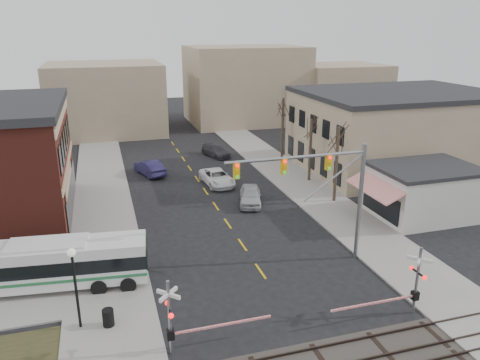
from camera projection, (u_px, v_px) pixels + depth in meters
The scene contains 20 objects.
ground at pixel (271, 287), 28.45m from camera, with size 160.00×160.00×0.00m, color black.
sidewalk_west at pixel (102, 194), 44.00m from camera, with size 5.00×60.00×0.12m, color gray.
sidewalk_east at pixel (289, 176), 49.21m from camera, with size 5.00×60.00×0.12m, color gray.
tan_building at pixel (396, 130), 51.32m from camera, with size 20.30×15.30×8.50m.
awning_shop at pixel (424, 191), 38.52m from camera, with size 9.74×6.20×4.30m.
tree_east_a at pixel (336, 165), 41.14m from camera, with size 0.28×0.28×6.75m.
tree_east_b at pixel (310, 150), 46.74m from camera, with size 0.28×0.28×6.30m.
tree_east_c at pixel (283, 129), 53.93m from camera, with size 0.28×0.28×7.20m.
transit_bus at pixel (50, 264), 27.78m from camera, with size 11.55×3.75×2.92m.
traffic_signal_mast at pixel (325, 182), 29.61m from camera, with size 9.38×0.30×8.00m.
rr_crossing_west at pixel (179, 317), 22.19m from camera, with size 5.60×1.36×4.00m.
rr_crossing_east at pixel (410, 283), 25.18m from camera, with size 5.60×1.36×4.00m.
street_lamp at pixel (74, 272), 23.51m from camera, with size 0.44×0.44×4.54m.
trash_bin at pixel (108, 318), 24.49m from camera, with size 0.60×0.60×0.94m, color black.
car_a at pixel (250, 195), 41.49m from camera, with size 1.86×4.63×1.58m, color #AFAEB3.
car_b at pixel (150, 168), 49.58m from camera, with size 1.69×4.85×1.60m, color #1E1A41.
car_c at pixel (217, 177), 46.55m from camera, with size 2.44×5.29×1.47m, color white.
car_d at pixel (216, 151), 56.70m from camera, with size 1.85×4.55×1.32m, color #3C3C41.
pedestrian_near at pixel (123, 253), 30.42m from camera, with size 0.68×0.45×1.87m, color #5D4C4A.
pedestrian_far at pixel (76, 246), 31.76m from camera, with size 0.73×0.57×1.51m, color #2C2D4E.
Camera 1 is at (-9.04, -23.33, 15.15)m, focal length 35.00 mm.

